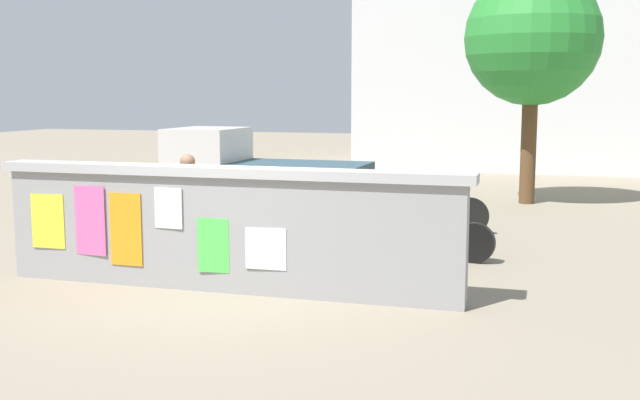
{
  "coord_description": "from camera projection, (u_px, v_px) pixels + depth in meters",
  "views": [
    {
      "loc": [
        3.84,
        -8.8,
        2.48
      ],
      "look_at": [
        0.77,
        1.61,
        0.98
      ],
      "focal_mm": 43.16,
      "sensor_mm": 36.0,
      "label": 1
    }
  ],
  "objects": [
    {
      "name": "poster_wall",
      "position": [
        224.0,
        227.0,
        9.66
      ],
      "size": [
        6.23,
        0.42,
        1.58
      ],
      "color": "gray",
      "rests_on": "ground"
    },
    {
      "name": "tree_roadside",
      "position": [
        532.0,
        39.0,
        17.01
      ],
      "size": [
        3.01,
        3.01,
        5.21
      ],
      "color": "brown",
      "rests_on": "ground"
    },
    {
      "name": "building_background",
      "position": [
        535.0,
        55.0,
        25.83
      ],
      "size": [
        11.66,
        5.81,
        7.5
      ],
      "color": "silver",
      "rests_on": "ground"
    },
    {
      "name": "motorcycle",
      "position": [
        435.0,
        229.0,
        11.55
      ],
      "size": [
        1.89,
        0.57,
        0.87
      ],
      "color": "black",
      "rests_on": "ground"
    },
    {
      "name": "ground",
      "position": [
        367.0,
        204.0,
        17.38
      ],
      "size": [
        60.0,
        60.0,
        0.0
      ],
      "primitive_type": "plane",
      "color": "gray"
    },
    {
      "name": "auto_rickshaw_truck",
      "position": [
        258.0,
        181.0,
        13.97
      ],
      "size": [
        3.63,
        1.57,
        1.85
      ],
      "color": "black",
      "rests_on": "ground"
    },
    {
      "name": "person_walking",
      "position": [
        188.0,
        197.0,
        11.14
      ],
      "size": [
        0.37,
        0.37,
        1.62
      ],
      "color": "#D83F72",
      "rests_on": "ground"
    },
    {
      "name": "bicycle_near",
      "position": [
        441.0,
        212.0,
        13.78
      ],
      "size": [
        1.71,
        0.44,
        0.95
      ],
      "color": "black",
      "rests_on": "ground"
    }
  ]
}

